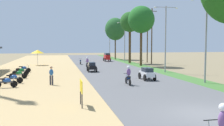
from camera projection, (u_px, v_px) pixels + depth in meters
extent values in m
plane|color=#7A6B4C|center=(206.00, 116.00, 13.16)|extent=(180.00, 180.00, 0.00)
cube|color=#565659|center=(206.00, 115.00, 13.16)|extent=(9.00, 140.00, 0.08)
cylinder|color=black|center=(14.00, 84.00, 21.23)|extent=(0.56, 0.06, 0.56)
cube|color=#333338|center=(6.00, 82.00, 21.09)|extent=(1.12, 0.12, 0.12)
ellipsoid|color=#1E4CA5|center=(7.00, 80.00, 21.09)|extent=(0.64, 0.28, 0.32)
cube|color=black|center=(2.00, 79.00, 21.01)|extent=(0.44, 0.20, 0.10)
cylinder|color=#A5A8AD|center=(13.00, 81.00, 21.19)|extent=(0.26, 0.05, 0.68)
cylinder|color=black|center=(12.00, 76.00, 21.15)|extent=(0.04, 0.54, 0.04)
cylinder|color=black|center=(20.00, 80.00, 23.51)|extent=(0.56, 0.06, 0.56)
cylinder|color=black|center=(5.00, 80.00, 23.27)|extent=(0.56, 0.06, 0.56)
cube|color=#333338|center=(13.00, 78.00, 23.38)|extent=(1.12, 0.12, 0.12)
ellipsoid|color=#1E4CA5|center=(13.00, 77.00, 23.38)|extent=(0.64, 0.28, 0.32)
cube|color=black|center=(9.00, 75.00, 23.30)|extent=(0.44, 0.20, 0.10)
cylinder|color=#A5A8AD|center=(19.00, 77.00, 23.48)|extent=(0.26, 0.05, 0.68)
cylinder|color=black|center=(18.00, 73.00, 23.44)|extent=(0.04, 0.54, 0.04)
cylinder|color=black|center=(24.00, 76.00, 26.70)|extent=(0.56, 0.06, 0.56)
cylinder|color=black|center=(12.00, 76.00, 26.45)|extent=(0.56, 0.06, 0.56)
cube|color=#333338|center=(18.00, 74.00, 26.56)|extent=(1.12, 0.12, 0.12)
ellipsoid|color=#14722D|center=(19.00, 73.00, 26.57)|extent=(0.64, 0.28, 0.32)
cube|color=black|center=(15.00, 72.00, 26.49)|extent=(0.44, 0.20, 0.10)
cylinder|color=#A5A8AD|center=(24.00, 73.00, 26.67)|extent=(0.26, 0.05, 0.68)
cylinder|color=black|center=(23.00, 70.00, 26.63)|extent=(0.04, 0.54, 0.04)
cylinder|color=black|center=(26.00, 73.00, 29.52)|extent=(0.56, 0.06, 0.56)
cylinder|color=black|center=(15.00, 73.00, 29.27)|extent=(0.56, 0.06, 0.56)
cube|color=#333338|center=(21.00, 71.00, 29.38)|extent=(1.12, 0.12, 0.12)
ellipsoid|color=#14722D|center=(21.00, 70.00, 29.39)|extent=(0.64, 0.28, 0.32)
cube|color=black|center=(18.00, 69.00, 29.31)|extent=(0.44, 0.20, 0.10)
cylinder|color=#A5A8AD|center=(26.00, 70.00, 29.49)|extent=(0.26, 0.05, 0.68)
cylinder|color=black|center=(25.00, 67.00, 29.45)|extent=(0.04, 0.54, 0.04)
cylinder|color=black|center=(29.00, 70.00, 32.43)|extent=(0.56, 0.06, 0.56)
cylinder|color=black|center=(18.00, 70.00, 32.18)|extent=(0.56, 0.06, 0.56)
cube|color=#333338|center=(23.00, 69.00, 32.29)|extent=(1.12, 0.12, 0.12)
ellipsoid|color=#1E4CA5|center=(24.00, 68.00, 32.30)|extent=(0.64, 0.28, 0.32)
cube|color=black|center=(21.00, 67.00, 32.22)|extent=(0.44, 0.20, 0.10)
cylinder|color=#A5A8AD|center=(28.00, 68.00, 32.40)|extent=(0.26, 0.05, 0.68)
cylinder|color=black|center=(27.00, 65.00, 32.36)|extent=(0.04, 0.54, 0.04)
cylinder|color=#262628|center=(82.00, 101.00, 14.33)|extent=(0.06, 0.06, 0.80)
cylinder|color=#262628|center=(81.00, 98.00, 15.31)|extent=(0.06, 0.06, 0.80)
cube|color=yellow|center=(81.00, 86.00, 14.77)|extent=(0.04, 1.30, 0.70)
cylinder|color=#99999E|center=(38.00, 59.00, 43.15)|extent=(0.05, 0.05, 2.10)
cone|color=gold|center=(37.00, 52.00, 43.06)|extent=(2.20, 2.20, 0.55)
cylinder|color=#33333D|center=(50.00, 80.00, 22.48)|extent=(0.14, 0.14, 0.82)
cylinder|color=#33333D|center=(52.00, 80.00, 22.48)|extent=(0.14, 0.14, 0.82)
ellipsoid|color=#265999|center=(51.00, 72.00, 22.43)|extent=(0.40, 0.31, 0.56)
sphere|color=#9E7556|center=(51.00, 68.00, 22.40)|extent=(0.22, 0.22, 0.22)
cylinder|color=#4C351E|center=(141.00, 46.00, 41.99)|extent=(0.38, 0.38, 6.22)
ellipsoid|color=#1E5E20|center=(141.00, 19.00, 41.67)|extent=(4.25, 4.25, 4.32)
cylinder|color=#4C351E|center=(130.00, 45.00, 47.80)|extent=(0.44, 0.44, 6.51)
ellipsoid|color=#20521D|center=(130.00, 22.00, 47.49)|extent=(3.60, 3.60, 3.68)
cylinder|color=#4C351E|center=(115.00, 47.00, 59.50)|extent=(0.29, 0.29, 5.47)
ellipsoid|color=#225526|center=(115.00, 29.00, 59.19)|extent=(4.65, 4.65, 5.09)
cylinder|color=gray|center=(206.00, 41.00, 23.53)|extent=(0.16, 0.16, 7.65)
ellipsoid|color=silver|center=(193.00, 0.00, 22.98)|extent=(0.36, 0.20, 0.14)
cylinder|color=gray|center=(214.00, 0.00, 23.40)|extent=(1.40, 0.08, 0.08)
ellipsoid|color=silver|center=(221.00, 1.00, 23.54)|extent=(0.36, 0.20, 0.14)
cylinder|color=gray|center=(166.00, 39.00, 32.39)|extent=(0.16, 0.16, 8.19)
cylinder|color=gray|center=(161.00, 7.00, 31.96)|extent=(1.40, 0.08, 0.08)
ellipsoid|color=silver|center=(155.00, 7.00, 31.82)|extent=(0.36, 0.20, 0.14)
cylinder|color=gray|center=(171.00, 7.00, 32.24)|extent=(1.40, 0.08, 0.08)
ellipsoid|color=silver|center=(177.00, 8.00, 32.38)|extent=(0.36, 0.20, 0.14)
cylinder|color=gray|center=(125.00, 42.00, 52.34)|extent=(0.16, 0.16, 7.89)
cylinder|color=gray|center=(121.00, 23.00, 51.92)|extent=(1.40, 0.08, 0.08)
ellipsoid|color=silver|center=(118.00, 23.00, 51.78)|extent=(0.36, 0.20, 0.14)
cylinder|color=gray|center=(128.00, 23.00, 52.20)|extent=(1.40, 0.08, 0.08)
ellipsoid|color=silver|center=(132.00, 23.00, 52.35)|extent=(0.36, 0.20, 0.14)
cylinder|color=gray|center=(110.00, 44.00, 67.65)|extent=(0.16, 0.16, 7.02)
cylinder|color=gray|center=(107.00, 31.00, 67.26)|extent=(1.40, 0.08, 0.08)
ellipsoid|color=silver|center=(104.00, 31.00, 67.13)|extent=(0.36, 0.20, 0.14)
cylinder|color=gray|center=(112.00, 31.00, 67.54)|extent=(1.40, 0.08, 0.08)
ellipsoid|color=silver|center=(115.00, 31.00, 67.69)|extent=(0.36, 0.20, 0.14)
cylinder|color=brown|center=(147.00, 41.00, 49.92)|extent=(0.20, 0.20, 8.38)
cube|color=#473323|center=(148.00, 21.00, 49.65)|extent=(1.80, 0.10, 0.10)
cylinder|color=brown|center=(152.00, 36.00, 45.74)|extent=(0.20, 0.20, 9.76)
cube|color=#473323|center=(152.00, 11.00, 45.42)|extent=(1.80, 0.10, 0.10)
cube|color=silver|center=(147.00, 74.00, 25.59)|extent=(0.88, 2.25, 0.44)
cube|color=#232B38|center=(147.00, 70.00, 25.46)|extent=(0.81, 1.30, 0.40)
cylinder|color=black|center=(155.00, 77.00, 24.92)|extent=(0.11, 0.64, 0.64)
cylinder|color=black|center=(145.00, 78.00, 24.72)|extent=(0.11, 0.64, 0.64)
cylinder|color=black|center=(149.00, 75.00, 26.50)|extent=(0.11, 0.64, 0.64)
cylinder|color=black|center=(140.00, 76.00, 26.30)|extent=(0.11, 0.64, 0.64)
cube|color=black|center=(92.00, 67.00, 33.07)|extent=(0.88, 2.25, 0.44)
cube|color=#232B38|center=(92.00, 64.00, 33.14)|extent=(0.81, 1.30, 0.40)
cylinder|color=black|center=(87.00, 69.00, 33.78)|extent=(0.11, 0.64, 0.64)
cylinder|color=black|center=(95.00, 68.00, 33.98)|extent=(0.11, 0.64, 0.64)
cylinder|color=black|center=(89.00, 70.00, 32.20)|extent=(0.11, 0.64, 0.64)
cylinder|color=black|center=(97.00, 70.00, 32.40)|extent=(0.11, 0.64, 0.64)
cube|color=red|center=(107.00, 57.00, 52.41)|extent=(0.95, 2.40, 0.95)
cube|color=#232B38|center=(107.00, 54.00, 52.26)|extent=(0.87, 2.00, 0.35)
cylinder|color=black|center=(110.00, 60.00, 51.71)|extent=(0.12, 0.68, 0.68)
cylinder|color=black|center=(105.00, 60.00, 51.50)|extent=(0.12, 0.68, 0.68)
cylinder|color=black|center=(109.00, 59.00, 53.40)|extent=(0.12, 0.68, 0.68)
cylinder|color=black|center=(104.00, 59.00, 53.18)|extent=(0.12, 0.68, 0.68)
cylinder|color=black|center=(211.00, 120.00, 8.96)|extent=(0.54, 0.04, 0.04)
ellipsoid|color=#724C8C|center=(224.00, 120.00, 8.26)|extent=(0.36, 0.28, 0.64)
sphere|color=white|center=(223.00, 107.00, 8.27)|extent=(0.28, 0.28, 0.28)
cylinder|color=black|center=(126.00, 80.00, 23.13)|extent=(0.06, 0.56, 0.56)
cylinder|color=black|center=(130.00, 82.00, 21.92)|extent=(0.06, 0.56, 0.56)
cube|color=#333338|center=(128.00, 79.00, 22.51)|extent=(0.12, 1.12, 0.12)
ellipsoid|color=#1E4CA5|center=(128.00, 78.00, 22.58)|extent=(0.28, 0.64, 0.32)
cube|color=black|center=(129.00, 77.00, 22.22)|extent=(0.20, 0.44, 0.10)
cylinder|color=#A5A8AD|center=(126.00, 78.00, 23.06)|extent=(0.05, 0.26, 0.68)
cylinder|color=black|center=(127.00, 73.00, 22.97)|extent=(0.54, 0.04, 0.04)
ellipsoid|color=#724C8C|center=(129.00, 72.00, 22.27)|extent=(0.36, 0.28, 0.64)
sphere|color=white|center=(129.00, 67.00, 22.28)|extent=(0.28, 0.28, 0.28)
cylinder|color=#2D2D38|center=(127.00, 79.00, 22.39)|extent=(0.12, 0.12, 0.48)
cylinder|color=#2D2D38|center=(130.00, 79.00, 22.44)|extent=(0.12, 0.12, 0.48)
cylinder|color=black|center=(87.00, 66.00, 38.24)|extent=(0.06, 0.56, 0.56)
cylinder|color=black|center=(88.00, 67.00, 37.03)|extent=(0.06, 0.56, 0.56)
cube|color=#333338|center=(87.00, 65.00, 37.62)|extent=(0.12, 1.12, 0.12)
ellipsoid|color=silver|center=(87.00, 64.00, 37.69)|extent=(0.28, 0.64, 0.32)
cube|color=black|center=(87.00, 63.00, 37.33)|extent=(0.20, 0.44, 0.10)
cylinder|color=#A5A8AD|center=(87.00, 64.00, 38.16)|extent=(0.05, 0.26, 0.68)
cylinder|color=black|center=(87.00, 62.00, 38.07)|extent=(0.54, 0.04, 0.04)
ellipsoid|color=#724C8C|center=(87.00, 61.00, 37.37)|extent=(0.36, 0.28, 0.64)
sphere|color=white|center=(87.00, 58.00, 37.38)|extent=(0.28, 0.28, 0.28)
cylinder|color=#2D2D38|center=(86.00, 65.00, 37.49)|extent=(0.12, 0.12, 0.48)
cylinder|color=#2D2D38|center=(88.00, 65.00, 37.55)|extent=(0.12, 0.12, 0.48)
cylinder|color=black|center=(80.00, 63.00, 45.17)|extent=(0.06, 0.56, 0.56)
cylinder|color=black|center=(81.00, 63.00, 43.95)|extent=(0.06, 0.56, 0.56)
cube|color=#333338|center=(80.00, 62.00, 44.55)|extent=(0.12, 1.12, 0.12)
ellipsoid|color=#1E4CA5|center=(80.00, 61.00, 44.61)|extent=(0.28, 0.64, 0.32)
cube|color=black|center=(81.00, 60.00, 44.25)|extent=(0.20, 0.44, 0.10)
cylinder|color=#A5A8AD|center=(80.00, 61.00, 45.09)|extent=(0.05, 0.26, 0.68)
cylinder|color=black|center=(80.00, 59.00, 45.00)|extent=(0.54, 0.04, 0.04)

